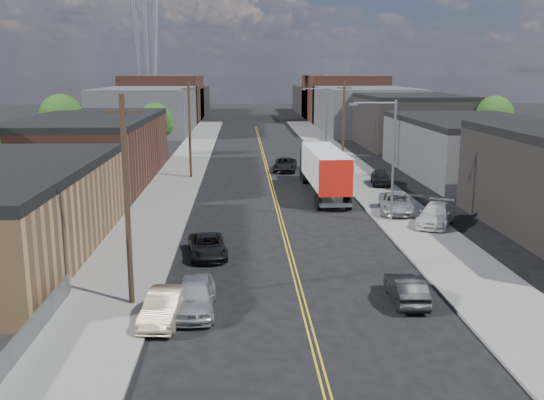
{
  "coord_description": "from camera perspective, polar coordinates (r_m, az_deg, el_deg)",
  "views": [
    {
      "loc": [
        -2.88,
        -17.59,
        10.99
      ],
      "look_at": [
        -0.88,
        22.12,
        2.5
      ],
      "focal_mm": 40.0,
      "sensor_mm": 36.0,
      "label": 1
    }
  ],
  "objects": [
    {
      "name": "tree_left_far",
      "position": [
        80.61,
        -10.84,
        7.27
      ],
      "size": [
        4.35,
        4.2,
        6.97
      ],
      "color": "black",
      "rests_on": "ground"
    },
    {
      "name": "car_left_a",
      "position": [
        28.59,
        -7.24,
        -8.97
      ],
      "size": [
        1.89,
        4.61,
        1.56
      ],
      "primitive_type": "imported",
      "rotation": [
        0.0,
        0.0,
        0.01
      ],
      "color": "silver",
      "rests_on": "ground"
    },
    {
      "name": "skyline_right_a",
      "position": [
        115.1,
        8.69,
        8.44
      ],
      "size": [
        16.0,
        30.0,
        8.0
      ],
      "primitive_type": "cube",
      "color": "#333335",
      "rests_on": "ground"
    },
    {
      "name": "utility_pole_left_near",
      "position": [
        28.7,
        -13.5,
        -0.05
      ],
      "size": [
        1.6,
        0.26,
        10.0
      ],
      "color": "black",
      "rests_on": "ground"
    },
    {
      "name": "utility_pole_left_far",
      "position": [
        63.09,
        -7.76,
        6.62
      ],
      "size": [
        1.6,
        0.26,
        10.0
      ],
      "color": "black",
      "rests_on": "ground"
    },
    {
      "name": "utility_pole_right",
      "position": [
        66.77,
        6.73,
        6.95
      ],
      "size": [
        1.6,
        0.26,
        10.0
      ],
      "color": "black",
      "rests_on": "ground"
    },
    {
      "name": "skyline_left_c",
      "position": [
        158.69,
        -9.19,
        9.2
      ],
      "size": [
        16.0,
        40.0,
        7.0
      ],
      "primitive_type": "cube",
      "color": "black",
      "rests_on": "ground"
    },
    {
      "name": "chainlink_fence",
      "position": [
        25.02,
        -23.41,
        -13.4
      ],
      "size": [
        0.05,
        16.0,
        1.22
      ],
      "color": "slate",
      "rests_on": "ground"
    },
    {
      "name": "car_right_oncoming",
      "position": [
        30.28,
        12.51,
        -8.15
      ],
      "size": [
        1.64,
        4.21,
        1.37
      ],
      "primitive_type": "imported",
      "rotation": [
        0.0,
        0.0,
        3.1
      ],
      "color": "black",
      "rests_on": "ground"
    },
    {
      "name": "industrial_right_b",
      "position": [
        68.74,
        18.43,
        4.81
      ],
      "size": [
        14.0,
        24.0,
        6.1
      ],
      "color": "#333335",
      "rests_on": "ground"
    },
    {
      "name": "car_right_lot_c",
      "position": [
        59.72,
        10.18,
        2.11
      ],
      "size": [
        2.24,
        4.42,
        1.44
      ],
      "primitive_type": "imported",
      "rotation": [
        0.0,
        0.0,
        -0.13
      ],
      "color": "black",
      "rests_on": "sidewalk_right"
    },
    {
      "name": "skyline_right_c",
      "position": [
        159.42,
        5.45,
        9.31
      ],
      "size": [
        16.0,
        40.0,
        7.0
      ],
      "primitive_type": "cube",
      "color": "black",
      "rests_on": "ground"
    },
    {
      "name": "car_right_lot_a",
      "position": [
        48.21,
        11.59,
        -0.28
      ],
      "size": [
        3.42,
        5.76,
        1.5
      ],
      "primitive_type": "imported",
      "rotation": [
        0.0,
        0.0,
        -0.18
      ],
      "color": "#B9BBBF",
      "rests_on": "sidewalk_right"
    },
    {
      "name": "semi_truck",
      "position": [
        55.54,
        4.8,
        3.1
      ],
      "size": [
        2.95,
        16.0,
        4.18
      ],
      "rotation": [
        0.0,
        0.0,
        0.02
      ],
      "color": "silver",
      "rests_on": "ground"
    },
    {
      "name": "warehouse_brown",
      "position": [
        63.88,
        -16.6,
        4.64
      ],
      "size": [
        12.0,
        26.0,
        6.6
      ],
      "color": "#4B291E",
      "rests_on": "ground"
    },
    {
      "name": "skyline_left_b",
      "position": [
        138.78,
        -10.1,
        9.4
      ],
      "size": [
        16.0,
        26.0,
        10.0
      ],
      "primitive_type": "cube",
      "color": "#4B291E",
      "rests_on": "ground"
    },
    {
      "name": "streetlight_far",
      "position": [
        78.5,
        4.85,
        7.88
      ],
      "size": [
        3.39,
        0.25,
        9.0
      ],
      "color": "gray",
      "rests_on": "ground"
    },
    {
      "name": "skyline_right_b",
      "position": [
        139.61,
        6.65,
        9.52
      ],
      "size": [
        16.0,
        26.0,
        10.0
      ],
      "primitive_type": "cube",
      "color": "#4B291E",
      "rests_on": "ground"
    },
    {
      "name": "ground",
      "position": [
        78.42,
        -0.75,
        4.0
      ],
      "size": [
        260.0,
        260.0,
        0.0
      ],
      "primitive_type": "plane",
      "color": "black",
      "rests_on": "ground"
    },
    {
      "name": "car_left_c",
      "position": [
        36.81,
        -6.08,
        -4.33
      ],
      "size": [
        2.72,
        4.92,
        1.3
      ],
      "primitive_type": "imported",
      "rotation": [
        0.0,
        0.0,
        0.12
      ],
      "color": "black",
      "rests_on": "ground"
    },
    {
      "name": "sidewalk_left",
      "position": [
        63.88,
        -8.79,
        2.07
      ],
      "size": [
        5.0,
        140.0,
        0.15
      ],
      "primitive_type": "cube",
      "color": "slate",
      "rests_on": "ground"
    },
    {
      "name": "industrial_right_c",
      "position": [
        93.26,
        12.71,
        7.34
      ],
      "size": [
        14.0,
        22.0,
        7.6
      ],
      "color": "black",
      "rests_on": "ground"
    },
    {
      "name": "skyline_left_a",
      "position": [
        114.1,
        -11.62,
        8.3
      ],
      "size": [
        16.0,
        30.0,
        8.0
      ],
      "primitive_type": "cube",
      "color": "#333335",
      "rests_on": "ground"
    },
    {
      "name": "tree_left_mid",
      "position": [
        75.78,
        -19.16,
        7.23
      ],
      "size": [
        5.1,
        5.04,
        8.37
      ],
      "color": "black",
      "rests_on": "ground"
    },
    {
      "name": "sidewalk_right",
      "position": [
        64.73,
        8.2,
        2.22
      ],
      "size": [
        5.0,
        140.0,
        0.15
      ],
      "primitive_type": "cube",
      "color": "slate",
      "rests_on": "ground"
    },
    {
      "name": "streetlight_near",
      "position": [
        44.22,
        10.88,
        4.48
      ],
      "size": [
        3.39,
        0.25,
        9.0
      ],
      "color": "gray",
      "rests_on": "ground"
    },
    {
      "name": "centerline",
      "position": [
        63.61,
        -0.24,
        2.11
      ],
      "size": [
        0.32,
        120.0,
        0.01
      ],
      "primitive_type": "cube",
      "color": "gold",
      "rests_on": "ground"
    },
    {
      "name": "tree_right_far",
      "position": [
        84.49,
        20.25,
        7.38
      ],
      "size": [
        4.85,
        4.76,
        7.91
      ],
      "color": "black",
      "rests_on": "ground"
    },
    {
      "name": "car_right_lot_b",
      "position": [
        44.99,
        15.17,
        -1.32
      ],
      "size": [
        4.29,
        5.65,
        1.53
      ],
      "primitive_type": "imported",
      "rotation": [
        0.0,
        0.0,
        -0.47
      ],
      "color": "silver",
      "rests_on": "sidewalk_right"
    },
    {
      "name": "car_left_b",
      "position": [
        27.8,
        -10.1,
        -9.86
      ],
      "size": [
        1.96,
        4.43,
        1.41
      ],
      "primitive_type": "imported",
      "rotation": [
        0.0,
        0.0,
        -0.11
      ],
      "color": "tan",
      "rests_on": "ground"
    },
    {
      "name": "car_ahead_truck",
      "position": [
        67.69,
        1.24,
        3.34
      ],
      "size": [
        3.12,
        5.57,
        1.47
      ],
      "primitive_type": "imported",
      "rotation": [
        0.0,
        0.0,
        -0.13
      ],
      "color": "black",
      "rests_on": "ground"
    }
  ]
}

